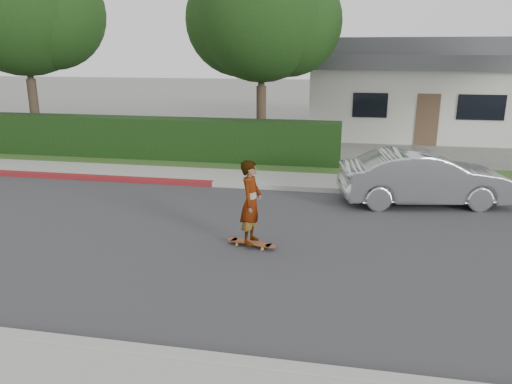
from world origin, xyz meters
TOP-DOWN VIEW (x-y plane):
  - ground at (0.00, 0.00)m, footprint 120.00×120.00m
  - road at (0.00, 0.00)m, footprint 60.00×8.00m
  - curb_far at (0.00, 4.10)m, footprint 60.00×0.20m
  - curb_red_section at (-5.00, 4.10)m, footprint 12.00×0.21m
  - sidewalk_far at (0.00, 5.00)m, footprint 60.00×1.60m
  - planting_strip at (0.00, 6.60)m, footprint 60.00×1.60m
  - hedge at (-3.00, 7.20)m, footprint 15.00×1.00m
  - tree_left at (-7.51, 8.69)m, footprint 5.99×5.21m
  - tree_center at (1.49, 9.19)m, footprint 5.66×4.84m
  - house at (8.00, 16.00)m, footprint 10.60×8.60m
  - skateboard at (3.00, -0.19)m, footprint 1.05×0.44m
  - skateboarder at (3.00, -0.19)m, footprint 0.46×0.64m
  - car_silver at (6.68, 3.50)m, footprint 4.34×2.18m

SIDE VIEW (x-z plane):
  - ground at x=0.00m, z-range 0.00..0.00m
  - road at x=0.00m, z-range 0.00..0.01m
  - planting_strip at x=0.00m, z-range 0.00..0.10m
  - sidewalk_far at x=0.00m, z-range 0.00..0.12m
  - curb_far at x=0.00m, z-range 0.00..0.15m
  - curb_red_section at x=-5.00m, z-range 0.00..0.15m
  - skateboard at x=3.00m, z-range 0.04..0.14m
  - car_silver at x=6.68m, z-range 0.00..1.37m
  - hedge at x=-3.00m, z-range 0.00..1.50m
  - skateboarder at x=3.00m, z-range 0.11..1.76m
  - house at x=8.00m, z-range -0.05..4.25m
  - tree_center at x=1.49m, z-range 1.18..8.62m
  - tree_left at x=-7.51m, z-range 1.26..9.26m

